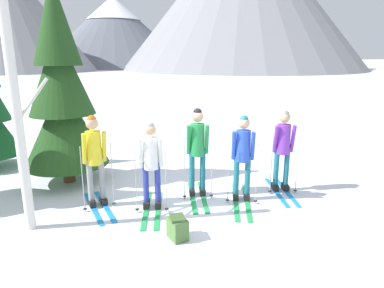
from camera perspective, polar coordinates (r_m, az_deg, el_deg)
ground_plane at (r=6.90m, az=0.58°, el=-9.48°), size 400.00×400.00×0.00m
skier_in_yellow at (r=6.61m, az=-15.92°, el=-2.09°), size 0.69×1.58×1.77m
skier_in_white at (r=6.33m, az=-6.81°, el=-2.80°), size 0.60×1.63×1.66m
skier_in_green at (r=6.85m, az=0.90°, el=-0.45°), size 0.61×1.62×1.82m
skier_in_blue at (r=6.72m, az=8.44°, el=-1.57°), size 0.81×1.79×1.72m
skier_in_purple at (r=7.35m, az=14.90°, el=-0.56°), size 0.60×1.60×1.73m
pine_tree_mid at (r=7.96m, az=-20.91°, el=7.86°), size 1.82×1.82×4.40m
birch_tree_tall at (r=5.94m, az=-27.21°, el=5.22°), size 0.78×0.76×3.90m
backpack_on_snow_front at (r=5.53m, az=-2.41°, el=-13.77°), size 0.33×0.38×0.38m
mountain_ridge_distant at (r=73.84m, az=-2.84°, el=22.18°), size 83.31×60.90×28.95m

